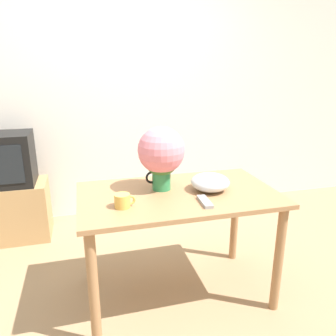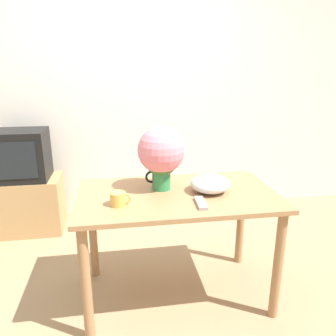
# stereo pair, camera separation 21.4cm
# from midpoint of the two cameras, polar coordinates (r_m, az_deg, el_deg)

# --- Properties ---
(ground_plane) EXTENTS (12.00, 12.00, 0.00)m
(ground_plane) POSITION_cam_midpoint_polar(r_m,az_deg,el_deg) (2.41, -6.25, -23.30)
(ground_plane) COLOR #9E7F5B
(wall_back) EXTENTS (8.00, 0.05, 2.60)m
(wall_back) POSITION_cam_midpoint_polar(r_m,az_deg,el_deg) (3.51, -11.31, 12.64)
(wall_back) COLOR silver
(wall_back) RESTS_ON ground_plane
(table) EXTENTS (1.29, 0.75, 0.78)m
(table) POSITION_cam_midpoint_polar(r_m,az_deg,el_deg) (2.19, -1.03, -7.27)
(table) COLOR #A3754C
(table) RESTS_ON ground_plane
(flower_vase) EXTENTS (0.31, 0.31, 0.42)m
(flower_vase) POSITION_cam_midpoint_polar(r_m,az_deg,el_deg) (2.13, -4.05, 2.38)
(flower_vase) COLOR #2D844C
(flower_vase) RESTS_ON table
(coffee_mug) EXTENTS (0.13, 0.09, 0.08)m
(coffee_mug) POSITION_cam_midpoint_polar(r_m,az_deg,el_deg) (1.95, -11.03, -5.68)
(coffee_mug) COLOR gold
(coffee_mug) RESTS_ON table
(white_bowl) EXTENTS (0.26, 0.26, 0.11)m
(white_bowl) POSITION_cam_midpoint_polar(r_m,az_deg,el_deg) (2.17, 4.56, -2.53)
(white_bowl) COLOR silver
(white_bowl) RESTS_ON table
(remote_control) EXTENTS (0.06, 0.18, 0.02)m
(remote_control) POSITION_cam_midpoint_polar(r_m,az_deg,el_deg) (1.98, 3.38, -5.92)
(remote_control) COLOR #999999
(remote_control) RESTS_ON table
(tv_stand) EXTENTS (0.70, 0.40, 0.54)m
(tv_stand) POSITION_cam_midpoint_polar(r_m,az_deg,el_deg) (3.46, -27.51, -6.76)
(tv_stand) COLOR tan
(tv_stand) RESTS_ON ground_plane
(tv_set) EXTENTS (0.53, 0.40, 0.47)m
(tv_set) POSITION_cam_midpoint_polar(r_m,az_deg,el_deg) (3.30, -28.72, 1.27)
(tv_set) COLOR black
(tv_set) RESTS_ON tv_stand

